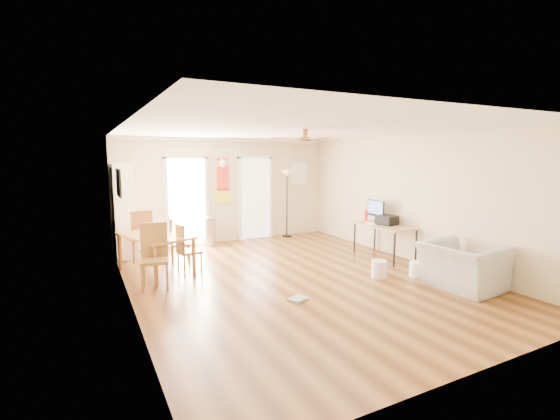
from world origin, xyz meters
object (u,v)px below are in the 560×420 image
wastebasket_a (379,269)px  wastebasket_b (416,269)px  dining_table (156,254)px  torchiere_lamp (287,204)px  bookshelf (123,210)px  dining_chair_right_a (180,241)px  dining_chair_right_b (189,249)px  dining_chair_near (154,257)px  printer (387,220)px  dining_chair_far (139,235)px  computer_desk (384,241)px  trash_can (209,231)px  armchair (462,266)px

wastebasket_a → wastebasket_b: (0.63, -0.27, -0.02)m
dining_table → wastebasket_a: 4.08m
torchiere_lamp → bookshelf: bearing=-177.3°
dining_chair_right_a → wastebasket_b: size_ratio=3.35×
dining_chair_right_b → dining_chair_near: bearing=122.4°
dining_chair_right_a → printer: bearing=-102.7°
dining_chair_far → printer: (4.75, -2.13, 0.28)m
dining_chair_near → torchiere_lamp: 4.74m
dining_chair_far → computer_desk: (4.67, -2.15, -0.17)m
dining_table → trash_can: 2.36m
bookshelf → dining_chair_right_a: 1.59m
computer_desk → armchair: armchair is taller
bookshelf → wastebasket_b: bearing=-52.2°
trash_can → wastebasket_a: size_ratio=2.23×
wastebasket_a → torchiere_lamp: bearing=86.6°
trash_can → dining_chair_right_a: bearing=-127.2°
dining_chair_right_b → torchiere_lamp: size_ratio=0.51×
torchiere_lamp → dining_chair_right_a: bearing=-156.7°
wastebasket_b → dining_chair_right_a: bearing=141.7°
dining_table → trash_can: size_ratio=2.11×
dining_chair_near → wastebasket_a: (3.65, -1.22, -0.37)m
computer_desk → trash_can: bearing=136.1°
computer_desk → printer: bearing=11.6°
dining_chair_right_b → trash_can: 2.30m
bookshelf → wastebasket_a: bookshelf is taller
computer_desk → wastebasket_b: (-0.40, -1.30, -0.22)m
dining_chair_right_a → trash_can: dining_chair_right_a is taller
bookshelf → dining_chair_far: (0.23, -0.53, -0.47)m
dining_chair_right_b → dining_table: bearing=54.9°
trash_can → torchiere_lamp: size_ratio=0.38×
dining_table → dining_chair_far: size_ratio=1.37×
computer_desk → printer: size_ratio=3.45×
dining_chair_far → torchiere_lamp: (3.87, 0.73, 0.37)m
dining_chair_right_b → computer_desk: (3.97, -0.78, -0.11)m
dining_chair_right_a → computer_desk: dining_chair_right_a is taller
bookshelf → wastebasket_a: size_ratio=6.48×
dining_chair_near → armchair: (4.47, -2.28, -0.16)m
dining_table → wastebasket_a: size_ratio=4.69×
dining_chair_near → dining_chair_far: bearing=100.2°
dining_table → dining_chair_right_a: 0.71m
dining_chair_right_a → computer_desk: (3.97, -1.52, -0.11)m
printer → armchair: printer is taller
dining_table → dining_chair_near: (-0.17, -0.88, 0.17)m
printer → wastebasket_b: printer is taller
bookshelf → torchiere_lamp: size_ratio=1.11×
dining_chair_far → wastebasket_b: (4.27, -3.45, -0.39)m
dining_chair_right_a → printer: size_ratio=2.40×
dining_chair_right_b → printer: size_ratio=2.40×
bookshelf → dining_table: bookshelf is taller
computer_desk → dining_chair_right_a: bearing=159.1°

